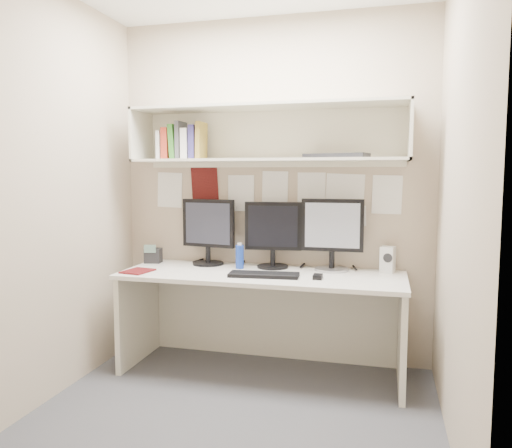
% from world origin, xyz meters
% --- Properties ---
extents(floor, '(2.40, 2.00, 0.01)m').
position_xyz_m(floor, '(0.00, 0.00, 0.00)').
color(floor, '#444449').
rests_on(floor, ground).
extents(wall_back, '(2.40, 0.02, 2.60)m').
position_xyz_m(wall_back, '(0.00, 1.00, 1.30)').
color(wall_back, tan).
rests_on(wall_back, ground).
extents(wall_front, '(2.40, 0.02, 2.60)m').
position_xyz_m(wall_front, '(0.00, -1.00, 1.30)').
color(wall_front, tan).
rests_on(wall_front, ground).
extents(wall_left, '(0.02, 2.00, 2.60)m').
position_xyz_m(wall_left, '(-1.20, 0.00, 1.30)').
color(wall_left, tan).
rests_on(wall_left, ground).
extents(wall_right, '(0.02, 2.00, 2.60)m').
position_xyz_m(wall_right, '(1.20, 0.00, 1.30)').
color(wall_right, tan).
rests_on(wall_right, ground).
extents(desk, '(2.00, 0.70, 0.73)m').
position_xyz_m(desk, '(0.00, 0.65, 0.37)').
color(desk, silver).
rests_on(desk, floor).
extents(overhead_hutch, '(2.00, 0.38, 0.40)m').
position_xyz_m(overhead_hutch, '(0.00, 0.86, 1.72)').
color(overhead_hutch, beige).
rests_on(overhead_hutch, wall_back).
extents(pinned_papers, '(1.92, 0.01, 0.48)m').
position_xyz_m(pinned_papers, '(0.00, 0.99, 1.25)').
color(pinned_papers, white).
rests_on(pinned_papers, wall_back).
extents(monitor_left, '(0.43, 0.24, 0.51)m').
position_xyz_m(monitor_left, '(-0.48, 0.87, 1.00)').
color(monitor_left, black).
rests_on(monitor_left, desk).
extents(monitor_center, '(0.42, 0.23, 0.49)m').
position_xyz_m(monitor_center, '(0.03, 0.87, 1.00)').
color(monitor_center, black).
rests_on(monitor_center, desk).
extents(monitor_right, '(0.45, 0.25, 0.52)m').
position_xyz_m(monitor_right, '(0.47, 0.87, 1.01)').
color(monitor_right, '#A5A5AA').
rests_on(monitor_right, desk).
extents(keyboard, '(0.49, 0.21, 0.02)m').
position_xyz_m(keyboard, '(0.05, 0.53, 0.74)').
color(keyboard, black).
rests_on(keyboard, desk).
extents(mouse, '(0.06, 0.10, 0.03)m').
position_xyz_m(mouse, '(0.41, 0.55, 0.74)').
color(mouse, black).
rests_on(mouse, desk).
extents(speaker, '(0.11, 0.12, 0.19)m').
position_xyz_m(speaker, '(0.87, 0.89, 0.82)').
color(speaker, silver).
rests_on(speaker, desk).
extents(blue_bottle, '(0.06, 0.06, 0.19)m').
position_xyz_m(blue_bottle, '(-0.20, 0.77, 0.82)').
color(blue_bottle, navy).
rests_on(blue_bottle, desk).
extents(maroon_notebook, '(0.21, 0.24, 0.01)m').
position_xyz_m(maroon_notebook, '(-0.87, 0.46, 0.74)').
color(maroon_notebook, '#570F11').
rests_on(maroon_notebook, desk).
extents(desk_phone, '(0.14, 0.13, 0.15)m').
position_xyz_m(desk_phone, '(-0.93, 0.83, 0.79)').
color(desk_phone, black).
rests_on(desk_phone, desk).
extents(book_stack, '(0.35, 0.17, 0.28)m').
position_xyz_m(book_stack, '(-0.66, 0.82, 1.66)').
color(book_stack, silver).
rests_on(book_stack, overhead_hutch).
extents(hutch_tray, '(0.47, 0.28, 0.03)m').
position_xyz_m(hutch_tray, '(0.50, 0.80, 1.56)').
color(hutch_tray, black).
rests_on(hutch_tray, overhead_hutch).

